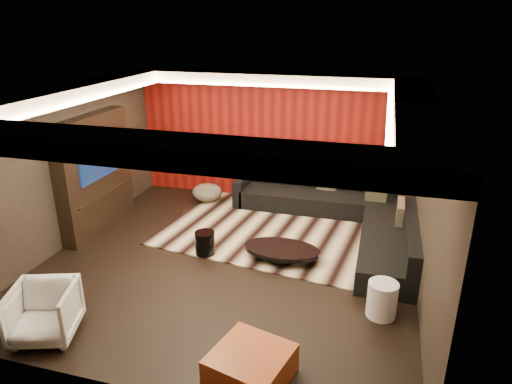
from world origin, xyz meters
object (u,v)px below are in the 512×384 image
(drum_stool, at_px, (205,243))
(armchair, at_px, (44,312))
(coffee_table, at_px, (282,253))
(white_side_table, at_px, (382,299))
(sectional_sofa, at_px, (345,214))
(orange_ottoman, at_px, (251,366))

(drum_stool, height_order, armchair, armchair)
(coffee_table, height_order, white_side_table, white_side_table)
(sectional_sofa, bearing_deg, coffee_table, -118.64)
(armchair, bearing_deg, drum_stool, 47.32)
(drum_stool, relative_size, orange_ottoman, 0.49)
(armchair, height_order, sectional_sofa, sectional_sofa)
(white_side_table, bearing_deg, orange_ottoman, -130.60)
(drum_stool, distance_m, orange_ottoman, 3.03)
(sectional_sofa, bearing_deg, orange_ottoman, -98.17)
(drum_stool, height_order, sectional_sofa, sectional_sofa)
(drum_stool, distance_m, armchair, 2.83)
(coffee_table, height_order, armchair, armchair)
(white_side_table, bearing_deg, sectional_sofa, 105.61)
(armchair, bearing_deg, white_side_table, 2.78)
(orange_ottoman, height_order, armchair, armchair)
(coffee_table, relative_size, sectional_sofa, 0.35)
(armchair, bearing_deg, orange_ottoman, -18.85)
(drum_stool, height_order, white_side_table, white_side_table)
(drum_stool, relative_size, white_side_table, 0.79)
(white_side_table, relative_size, orange_ottoman, 0.62)
(coffee_table, distance_m, orange_ottoman, 2.76)
(coffee_table, xyz_separation_m, armchair, (-2.47, -2.73, 0.23))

